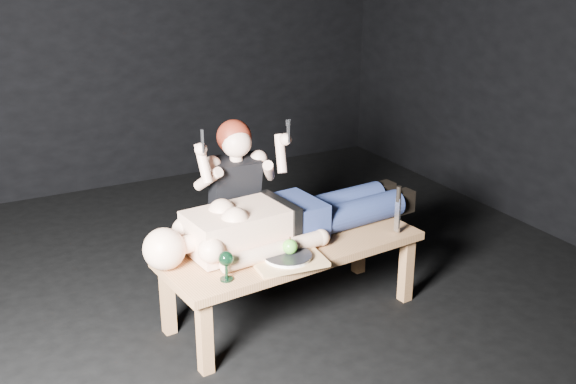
# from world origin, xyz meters

# --- Properties ---
(ground) EXTENTS (5.00, 5.00, 0.00)m
(ground) POSITION_xyz_m (0.00, 0.00, 0.00)
(ground) COLOR black
(ground) RESTS_ON ground
(back_wall) EXTENTS (5.00, 0.00, 5.00)m
(back_wall) POSITION_xyz_m (0.00, 2.50, 1.50)
(back_wall) COLOR black
(back_wall) RESTS_ON ground
(table) EXTENTS (1.54, 0.70, 0.45)m
(table) POSITION_xyz_m (0.26, -0.20, 0.23)
(table) COLOR #AB784A
(table) RESTS_ON ground
(lying_man) EXTENTS (1.65, 0.64, 0.28)m
(lying_man) POSITION_xyz_m (0.30, -0.08, 0.59)
(lying_man) COLOR #E1B08D
(lying_man) RESTS_ON table
(kneeling_woman) EXTENTS (0.66, 0.72, 1.13)m
(kneeling_woman) POSITION_xyz_m (0.10, 0.28, 0.57)
(kneeling_woman) COLOR black
(kneeling_woman) RESTS_ON ground
(serving_tray) EXTENTS (0.40, 0.31, 0.02)m
(serving_tray) POSITION_xyz_m (0.14, -0.38, 0.46)
(serving_tray) COLOR tan
(serving_tray) RESTS_ON table
(plate) EXTENTS (0.28, 0.28, 0.02)m
(plate) POSITION_xyz_m (0.14, -0.38, 0.48)
(plate) COLOR white
(plate) RESTS_ON serving_tray
(apple) EXTENTS (0.08, 0.08, 0.08)m
(apple) POSITION_xyz_m (0.16, -0.37, 0.53)
(apple) COLOR #4BAA23
(apple) RESTS_ON plate
(goblet) EXTENTS (0.08, 0.08, 0.16)m
(goblet) POSITION_xyz_m (-0.23, -0.41, 0.53)
(goblet) COLOR black
(goblet) RESTS_ON table
(fork_flat) EXTENTS (0.02, 0.16, 0.01)m
(fork_flat) POSITION_xyz_m (-0.03, -0.39, 0.45)
(fork_flat) COLOR #B2B2B7
(fork_flat) RESTS_ON table
(knife_flat) EXTENTS (0.05, 0.16, 0.01)m
(knife_flat) POSITION_xyz_m (0.30, -0.35, 0.45)
(knife_flat) COLOR #B2B2B7
(knife_flat) RESTS_ON table
(spoon_flat) EXTENTS (0.14, 0.10, 0.01)m
(spoon_flat) POSITION_xyz_m (0.28, -0.27, 0.45)
(spoon_flat) COLOR #B2B2B7
(spoon_flat) RESTS_ON table
(carving_knife) EXTENTS (0.04, 0.04, 0.29)m
(carving_knife) POSITION_xyz_m (0.88, -0.34, 0.59)
(carving_knife) COLOR #B2B2B7
(carving_knife) RESTS_ON table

